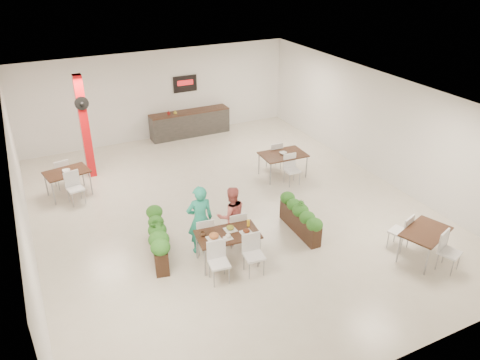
% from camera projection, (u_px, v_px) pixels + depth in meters
% --- Properties ---
extents(ground, '(12.00, 12.00, 0.00)m').
position_uv_depth(ground, '(230.00, 209.00, 12.86)').
color(ground, beige).
rests_on(ground, ground).
extents(room_shell, '(10.10, 12.10, 3.22)m').
position_uv_depth(room_shell, '(229.00, 141.00, 11.95)').
color(room_shell, white).
rests_on(room_shell, ground).
extents(red_column, '(0.40, 0.41, 3.20)m').
position_uv_depth(red_column, '(85.00, 126.00, 13.96)').
color(red_column, red).
rests_on(red_column, ground).
extents(service_counter, '(3.00, 0.64, 2.20)m').
position_uv_depth(service_counter, '(190.00, 123.00, 17.54)').
color(service_counter, '#2A2725').
rests_on(service_counter, ground).
extents(main_table, '(1.48, 1.75, 0.92)m').
position_uv_depth(main_table, '(227.00, 238.00, 10.49)').
color(main_table, black).
rests_on(main_table, ground).
extents(diner_man, '(0.67, 0.48, 1.73)m').
position_uv_depth(diner_man, '(200.00, 220.00, 10.75)').
color(diner_man, teal).
rests_on(diner_man, ground).
extents(diner_woman, '(0.79, 0.65, 1.50)m').
position_uv_depth(diner_woman, '(231.00, 216.00, 11.12)').
color(diner_woman, '#D86460').
rests_on(diner_woman, ground).
extents(planter_left, '(0.71, 1.84, 0.97)m').
position_uv_depth(planter_left, '(158.00, 236.00, 10.78)').
color(planter_left, black).
rests_on(planter_left, ground).
extents(planter_right, '(0.45, 1.72, 0.89)m').
position_uv_depth(planter_right, '(300.00, 215.00, 11.65)').
color(planter_right, black).
rests_on(planter_right, ground).
extents(side_table_a, '(1.31, 1.67, 0.92)m').
position_uv_depth(side_table_a, '(67.00, 175.00, 13.30)').
color(side_table_a, black).
rests_on(side_table_a, ground).
extents(side_table_b, '(1.41, 1.64, 0.92)m').
position_uv_depth(side_table_b, '(283.00, 157.00, 14.39)').
color(side_table_b, black).
rests_on(side_table_b, ground).
extents(side_table_c, '(1.37, 1.67, 0.92)m').
position_uv_depth(side_table_c, '(425.00, 236.00, 10.60)').
color(side_table_c, black).
rests_on(side_table_c, ground).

